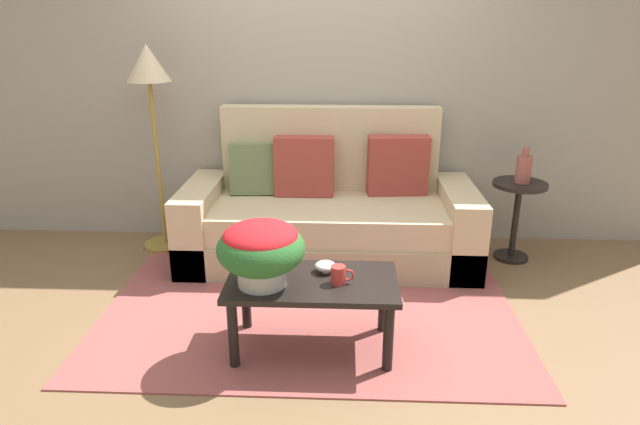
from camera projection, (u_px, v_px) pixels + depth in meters
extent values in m
plane|color=brown|center=(310.00, 308.00, 3.50)|extent=(14.00, 14.00, 0.00)
cube|color=gray|center=(319.00, 61.00, 4.23)|extent=(6.40, 0.12, 2.87)
cube|color=#994C47|center=(309.00, 309.00, 3.47)|extent=(2.58, 1.72, 0.01)
cube|color=tan|center=(328.00, 244.00, 4.15)|extent=(2.17, 0.91, 0.25)
cube|color=tan|center=(328.00, 217.00, 4.05)|extent=(1.68, 0.81, 0.21)
cube|color=tan|center=(330.00, 162.00, 4.32)|extent=(1.68, 0.16, 0.88)
cube|color=tan|center=(202.00, 222.00, 4.14)|extent=(0.24, 0.91, 0.58)
cube|color=tan|center=(457.00, 226.00, 4.06)|extent=(0.24, 0.91, 0.58)
cube|color=#93382D|center=(304.00, 166.00, 4.16)|extent=(0.45, 0.20, 0.46)
cube|color=#93382D|center=(398.00, 166.00, 4.15)|extent=(0.47, 0.20, 0.46)
cube|color=#607047|center=(256.00, 169.00, 4.20)|extent=(0.40, 0.21, 0.40)
cylinder|color=black|center=(233.00, 334.00, 2.85)|extent=(0.06, 0.06, 0.40)
cylinder|color=black|center=(388.00, 338.00, 2.81)|extent=(0.06, 0.06, 0.40)
cylinder|color=black|center=(246.00, 298.00, 3.21)|extent=(0.06, 0.06, 0.40)
cylinder|color=black|center=(383.00, 301.00, 3.18)|extent=(0.06, 0.06, 0.40)
cube|color=black|center=(312.00, 282.00, 2.94)|extent=(0.92, 0.50, 0.03)
cylinder|color=black|center=(511.00, 256.00, 4.22)|extent=(0.26, 0.26, 0.03)
cylinder|color=black|center=(515.00, 221.00, 4.12)|extent=(0.05, 0.05, 0.55)
cylinder|color=black|center=(520.00, 184.00, 4.02)|extent=(0.40, 0.40, 0.03)
cylinder|color=olive|center=(166.00, 244.00, 4.44)|extent=(0.34, 0.34, 0.03)
cylinder|color=olive|center=(158.00, 166.00, 4.21)|extent=(0.03, 0.03, 1.28)
cone|color=#C6B289|center=(147.00, 63.00, 3.95)|extent=(0.32, 0.32, 0.27)
cylinder|color=#B7B2A8|center=(262.00, 274.00, 2.86)|extent=(0.26, 0.26, 0.12)
ellipsoid|color=#286028|center=(261.00, 249.00, 2.82)|extent=(0.46, 0.46, 0.27)
ellipsoid|color=red|center=(260.00, 237.00, 2.79)|extent=(0.39, 0.39, 0.15)
cylinder|color=red|center=(338.00, 275.00, 2.88)|extent=(0.08, 0.08, 0.10)
torus|color=red|center=(348.00, 275.00, 2.87)|extent=(0.07, 0.01, 0.07)
cylinder|color=silver|center=(325.00, 270.00, 3.02)|extent=(0.05, 0.05, 0.02)
ellipsoid|color=silver|center=(325.00, 266.00, 3.01)|extent=(0.12, 0.12, 0.05)
cylinder|color=#934C42|center=(524.00, 169.00, 3.98)|extent=(0.11, 0.11, 0.20)
cylinder|color=#934C42|center=(526.00, 152.00, 3.94)|extent=(0.05, 0.05, 0.07)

